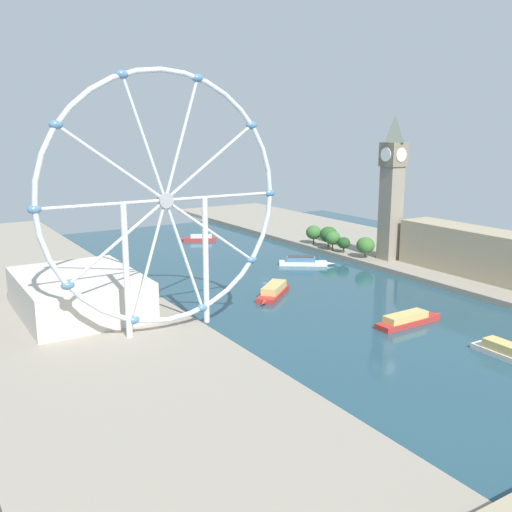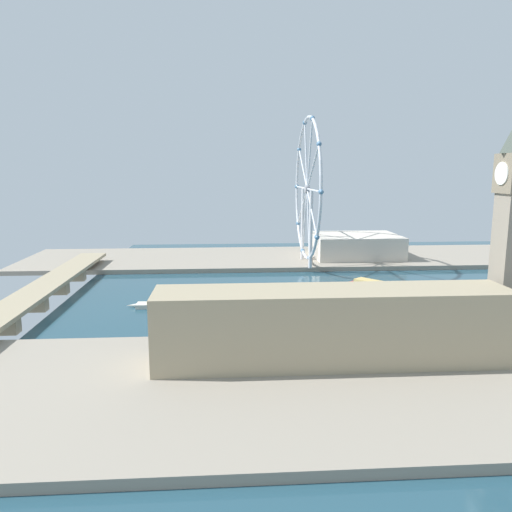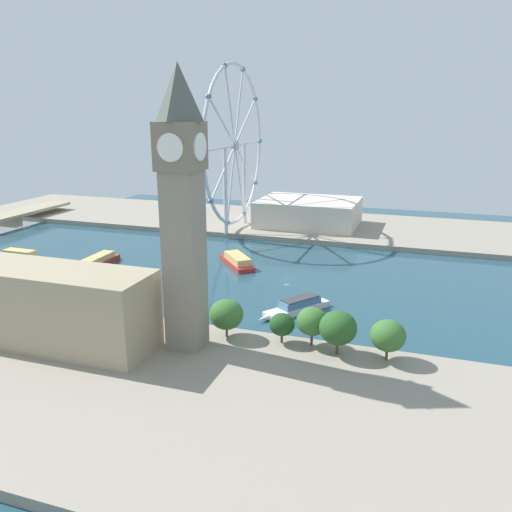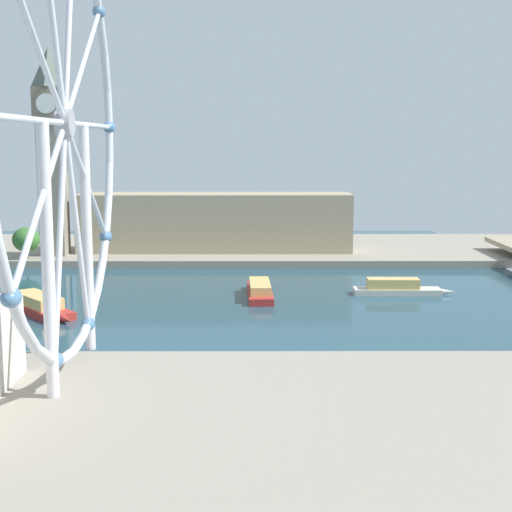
% 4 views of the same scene
% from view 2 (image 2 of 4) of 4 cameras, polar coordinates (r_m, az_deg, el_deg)
% --- Properties ---
extents(ground_plane, '(392.50, 392.50, 0.00)m').
position_cam_2_polar(ground_plane, '(283.59, 19.91, -4.33)').
color(ground_plane, '#234756').
extents(riverbank_right, '(90.00, 520.00, 3.00)m').
position_cam_2_polar(riverbank_right, '(385.32, 13.34, -0.10)').
color(riverbank_right, gray).
rests_on(riverbank_right, ground_plane).
extents(parliament_block, '(22.00, 119.12, 25.28)m').
position_cam_2_polar(parliament_block, '(167.53, 8.93, -8.07)').
color(parliament_block, tan).
rests_on(parliament_block, riverbank_left).
extents(ferris_wheel, '(99.73, 3.20, 100.14)m').
position_cam_2_polar(ferris_wheel, '(337.31, 6.00, 7.68)').
color(ferris_wheel, silver).
rests_on(ferris_wheel, riverbank_right).
extents(riverside_hall, '(48.28, 62.97, 16.71)m').
position_cam_2_polar(riverside_hall, '(373.92, 11.53, 1.20)').
color(riverside_hall, beige).
rests_on(riverside_hall, riverbank_right).
extents(river_bridge, '(204.50, 17.50, 8.40)m').
position_cam_2_polar(river_bridge, '(274.85, -23.70, -3.67)').
color(river_bridge, tan).
rests_on(river_bridge, ground_plane).
extents(tour_boat_0, '(7.89, 34.09, 5.42)m').
position_cam_2_polar(tour_boat_0, '(247.81, -10.43, -5.39)').
color(tour_boat_0, beige).
rests_on(tour_boat_0, ground_plane).
extents(tour_boat_1, '(30.21, 26.76, 5.57)m').
position_cam_2_polar(tour_boat_1, '(285.50, 13.26, -3.41)').
color(tour_boat_1, '#B22D28').
rests_on(tour_boat_1, ground_plane).
extents(tour_boat_2, '(37.39, 8.72, 5.17)m').
position_cam_2_polar(tour_boat_2, '(249.89, 0.25, -5.10)').
color(tour_boat_2, '#B22D28').
rests_on(tour_boat_2, ground_plane).
extents(tour_boat_4, '(30.31, 22.92, 5.53)m').
position_cam_2_polar(tour_boat_4, '(257.54, 26.25, -5.68)').
color(tour_boat_4, white).
rests_on(tour_boat_4, ground_plane).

